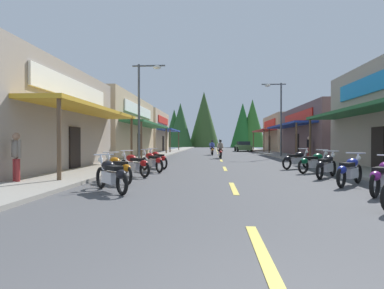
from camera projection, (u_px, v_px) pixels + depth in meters
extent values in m
cube|color=#4C4C4F|center=(219.00, 156.00, 29.89)|extent=(9.64, 86.23, 0.10)
cube|color=gray|center=(157.00, 155.00, 30.30)|extent=(2.49, 86.23, 0.12)
cube|color=gray|center=(283.00, 155.00, 29.48)|extent=(2.49, 86.23, 0.12)
cube|color=#E0C64C|center=(262.00, 253.00, 3.84)|extent=(0.16, 2.40, 0.01)
cube|color=#E0C64C|center=(234.00, 188.00, 9.17)|extent=(0.16, 2.40, 0.01)
cube|color=#E0C64C|center=(225.00, 169.00, 15.70)|extent=(0.16, 2.40, 0.01)
cube|color=#E0C64C|center=(221.00, 161.00, 22.32)|extent=(0.16, 2.40, 0.01)
cube|color=#E0C64C|center=(220.00, 157.00, 28.16)|extent=(0.16, 2.40, 0.01)
cube|color=#E0C64C|center=(218.00, 154.00, 35.04)|extent=(0.16, 2.40, 0.01)
cube|color=#E0C64C|center=(217.00, 152.00, 41.23)|extent=(0.16, 2.40, 0.01)
cube|color=#E0C64C|center=(217.00, 151.00, 46.37)|extent=(0.16, 2.40, 0.01)
cube|color=#E0C64C|center=(216.00, 150.00, 51.56)|extent=(0.16, 2.40, 0.01)
cube|color=#E0C64C|center=(216.00, 149.00, 58.46)|extent=(0.16, 2.40, 0.01)
cube|color=#E0C64C|center=(216.00, 148.00, 64.39)|extent=(0.16, 2.40, 0.01)
cube|color=gold|center=(92.00, 110.00, 14.77)|extent=(1.80, 9.53, 0.16)
cylinder|color=brown|center=(59.00, 141.00, 10.18)|extent=(0.14, 0.14, 2.82)
cylinder|color=brown|center=(132.00, 141.00, 19.29)|extent=(0.14, 0.14, 2.82)
cube|color=white|center=(75.00, 90.00, 14.82)|extent=(0.10, 7.41, 0.90)
cube|color=black|center=(75.00, 149.00, 14.85)|extent=(0.08, 1.10, 2.10)
cube|color=tan|center=(104.00, 127.00, 28.09)|extent=(6.49, 13.47, 5.38)
cube|color=#236033|center=(149.00, 125.00, 27.81)|extent=(1.80, 12.12, 0.16)
cylinder|color=brown|center=(141.00, 141.00, 21.93)|extent=(0.14, 0.14, 2.82)
cylinder|color=brown|center=(166.00, 141.00, 33.62)|extent=(0.14, 0.14, 2.82)
cube|color=white|center=(140.00, 111.00, 27.85)|extent=(0.10, 9.43, 0.90)
cube|color=black|center=(139.00, 145.00, 27.88)|extent=(0.08, 1.10, 2.10)
cube|color=tan|center=(137.00, 132.00, 41.58)|extent=(7.19, 10.78, 5.39)
cube|color=navy|center=(170.00, 130.00, 41.27)|extent=(1.80, 9.71, 0.16)
cylinder|color=brown|center=(170.00, 141.00, 36.60)|extent=(0.14, 0.14, 2.82)
cylinder|color=brown|center=(179.00, 141.00, 45.88)|extent=(0.14, 0.14, 2.82)
cube|color=red|center=(163.00, 121.00, 41.32)|extent=(0.10, 7.55, 0.90)
cube|color=black|center=(163.00, 144.00, 41.35)|extent=(0.08, 1.10, 2.10)
cube|color=#236033|center=(359.00, 110.00, 14.75)|extent=(1.80, 10.84, 0.16)
cylinder|color=brown|center=(310.00, 141.00, 20.02)|extent=(0.14, 0.14, 2.82)
cube|color=#197FCC|center=(378.00, 81.00, 14.67)|extent=(0.10, 8.43, 0.90)
cube|color=black|center=(378.00, 149.00, 14.71)|extent=(0.08, 1.10, 2.10)
cube|color=brown|center=(345.00, 131.00, 28.51)|extent=(8.74, 12.95, 4.67)
cube|color=navy|center=(288.00, 125.00, 28.86)|extent=(1.80, 11.66, 0.16)
cylinder|color=brown|center=(296.00, 141.00, 23.30)|extent=(0.14, 0.14, 2.82)
cylinder|color=brown|center=(269.00, 141.00, 34.54)|extent=(0.14, 0.14, 2.82)
cube|color=red|center=(297.00, 117.00, 28.79)|extent=(0.10, 9.07, 0.90)
cube|color=black|center=(297.00, 145.00, 28.82)|extent=(0.08, 1.10, 2.10)
cube|color=tan|center=(294.00, 133.00, 42.71)|extent=(6.66, 11.44, 5.00)
cube|color=#B72D28|center=(263.00, 131.00, 42.99)|extent=(1.80, 10.30, 0.16)
cylinder|color=brown|center=(264.00, 141.00, 38.11)|extent=(0.14, 0.14, 2.82)
cylinder|color=brown|center=(253.00, 141.00, 47.99)|extent=(0.14, 0.14, 2.82)
cube|color=red|center=(269.00, 123.00, 42.92)|extent=(0.10, 8.01, 0.90)
cube|color=black|center=(269.00, 144.00, 42.95)|extent=(0.08, 1.10, 2.10)
cylinder|color=#474C51|center=(139.00, 114.00, 19.17)|extent=(0.14, 0.14, 6.20)
cylinder|color=#474C51|center=(149.00, 66.00, 19.10)|extent=(2.05, 0.10, 0.10)
ellipsoid|color=silver|center=(157.00, 67.00, 19.06)|extent=(0.50, 0.30, 0.24)
cylinder|color=#474C51|center=(281.00, 120.00, 26.33)|extent=(0.14, 0.14, 6.41)
cylinder|color=#474C51|center=(274.00, 84.00, 26.34)|extent=(2.05, 0.10, 0.10)
ellipsoid|color=silver|center=(268.00, 85.00, 26.37)|extent=(0.50, 0.30, 0.24)
torus|color=black|center=(375.00, 185.00, 7.59)|extent=(0.51, 0.54, 0.64)
cube|color=silver|center=(384.00, 179.00, 8.10)|extent=(0.68, 0.70, 0.32)
cube|color=black|center=(381.00, 169.00, 7.93)|extent=(0.61, 0.63, 0.12)
ellipsoid|color=#721972|center=(376.00, 176.00, 7.62)|extent=(0.47, 0.49, 0.24)
torus|color=black|center=(358.00, 174.00, 10.28)|extent=(0.50, 0.55, 0.64)
torus|color=black|center=(341.00, 177.00, 9.22)|extent=(0.50, 0.55, 0.64)
cube|color=silver|center=(350.00, 173.00, 9.75)|extent=(0.67, 0.71, 0.32)
ellipsoid|color=navy|center=(352.00, 163.00, 9.89)|extent=(0.61, 0.63, 0.28)
cube|color=black|center=(347.00, 165.00, 9.57)|extent=(0.61, 0.63, 0.12)
ellipsoid|color=navy|center=(342.00, 170.00, 9.26)|extent=(0.47, 0.49, 0.24)
cylinder|color=silver|center=(357.00, 164.00, 10.18)|extent=(0.29, 0.32, 0.71)
cylinder|color=silver|center=(355.00, 153.00, 10.10)|extent=(0.48, 0.43, 0.04)
sphere|color=white|center=(358.00, 158.00, 10.29)|extent=(0.16, 0.16, 0.16)
torus|color=black|center=(333.00, 168.00, 12.37)|extent=(0.47, 0.57, 0.64)
torus|color=black|center=(320.00, 171.00, 11.25)|extent=(0.47, 0.57, 0.64)
cube|color=silver|center=(327.00, 167.00, 11.81)|extent=(0.65, 0.73, 0.32)
ellipsoid|color=black|center=(328.00, 159.00, 11.96)|extent=(0.60, 0.64, 0.28)
cube|color=black|center=(324.00, 160.00, 11.62)|extent=(0.59, 0.65, 0.12)
ellipsoid|color=black|center=(320.00, 165.00, 11.29)|extent=(0.46, 0.50, 0.24)
cylinder|color=silver|center=(332.00, 160.00, 12.27)|extent=(0.27, 0.33, 0.71)
cylinder|color=silver|center=(331.00, 151.00, 12.18)|extent=(0.50, 0.40, 0.04)
sphere|color=white|center=(333.00, 155.00, 12.39)|extent=(0.16, 0.16, 0.16)
torus|color=black|center=(325.00, 165.00, 14.01)|extent=(0.58, 0.44, 0.64)
torus|color=black|center=(303.00, 166.00, 13.25)|extent=(0.58, 0.44, 0.64)
cube|color=silver|center=(315.00, 164.00, 13.63)|extent=(0.74, 0.63, 0.32)
ellipsoid|color=#0C5933|center=(318.00, 157.00, 13.72)|extent=(0.64, 0.58, 0.28)
cube|color=black|center=(311.00, 158.00, 13.50)|extent=(0.65, 0.57, 0.12)
ellipsoid|color=#0C5933|center=(304.00, 161.00, 13.27)|extent=(0.50, 0.45, 0.24)
cylinder|color=silver|center=(324.00, 158.00, 13.94)|extent=(0.34, 0.26, 0.71)
cylinder|color=silver|center=(322.00, 150.00, 13.87)|extent=(0.37, 0.52, 0.04)
sphere|color=white|center=(326.00, 153.00, 14.02)|extent=(0.16, 0.16, 0.16)
torus|color=black|center=(306.00, 162.00, 16.04)|extent=(0.58, 0.46, 0.64)
torus|color=black|center=(287.00, 163.00, 15.24)|extent=(0.58, 0.46, 0.64)
cube|color=silver|center=(297.00, 161.00, 15.64)|extent=(0.73, 0.64, 0.32)
ellipsoid|color=black|center=(299.00, 155.00, 15.74)|extent=(0.64, 0.59, 0.28)
cube|color=black|center=(294.00, 156.00, 15.50)|extent=(0.65, 0.58, 0.12)
ellipsoid|color=black|center=(288.00, 159.00, 15.26)|extent=(0.50, 0.45, 0.24)
cylinder|color=silver|center=(305.00, 156.00, 15.97)|extent=(0.33, 0.27, 0.71)
cylinder|color=silver|center=(303.00, 149.00, 15.90)|extent=(0.39, 0.51, 0.04)
sphere|color=white|center=(307.00, 152.00, 16.05)|extent=(0.16, 0.16, 0.16)
torus|color=black|center=(101.00, 178.00, 9.16)|extent=(0.49, 0.55, 0.64)
torus|color=black|center=(122.00, 183.00, 7.96)|extent=(0.49, 0.55, 0.64)
cube|color=silver|center=(111.00, 177.00, 8.56)|extent=(0.67, 0.71, 0.32)
ellipsoid|color=black|center=(108.00, 165.00, 8.72)|extent=(0.61, 0.63, 0.28)
cube|color=black|center=(114.00, 168.00, 8.36)|extent=(0.60, 0.64, 0.12)
ellipsoid|color=black|center=(121.00, 174.00, 8.00)|extent=(0.47, 0.49, 0.24)
cylinder|color=silver|center=(103.00, 167.00, 9.05)|extent=(0.29, 0.32, 0.71)
cylinder|color=silver|center=(104.00, 155.00, 8.95)|extent=(0.48, 0.42, 0.04)
sphere|color=white|center=(101.00, 160.00, 9.18)|extent=(0.16, 0.16, 0.16)
torus|color=black|center=(108.00, 172.00, 11.00)|extent=(0.50, 0.54, 0.64)
torus|color=black|center=(127.00, 175.00, 9.81)|extent=(0.50, 0.54, 0.64)
cube|color=silver|center=(117.00, 171.00, 10.40)|extent=(0.67, 0.71, 0.32)
ellipsoid|color=#BF660C|center=(115.00, 161.00, 10.56)|extent=(0.61, 0.63, 0.28)
cube|color=black|center=(120.00, 163.00, 10.20)|extent=(0.61, 0.63, 0.12)
ellipsoid|color=#BF660C|center=(126.00, 168.00, 9.85)|extent=(0.47, 0.49, 0.24)
cylinder|color=silver|center=(110.00, 163.00, 10.89)|extent=(0.29, 0.32, 0.71)
cylinder|color=silver|center=(111.00, 152.00, 10.79)|extent=(0.47, 0.43, 0.04)
sphere|color=white|center=(108.00, 157.00, 11.02)|extent=(0.16, 0.16, 0.16)
torus|color=black|center=(124.00, 167.00, 12.94)|extent=(0.54, 0.50, 0.64)
torus|color=black|center=(145.00, 169.00, 11.86)|extent=(0.54, 0.50, 0.64)
cube|color=silver|center=(134.00, 166.00, 12.40)|extent=(0.71, 0.68, 0.32)
ellipsoid|color=#A51414|center=(131.00, 158.00, 12.54)|extent=(0.63, 0.61, 0.28)
cube|color=black|center=(137.00, 160.00, 12.22)|extent=(0.63, 0.61, 0.12)
ellipsoid|color=#A51414|center=(144.00, 163.00, 11.90)|extent=(0.49, 0.47, 0.24)
cylinder|color=silver|center=(126.00, 159.00, 12.85)|extent=(0.32, 0.29, 0.71)
cylinder|color=silver|center=(127.00, 151.00, 12.76)|extent=(0.43, 0.47, 0.04)
sphere|color=white|center=(124.00, 154.00, 12.96)|extent=(0.16, 0.16, 0.16)
torus|color=black|center=(144.00, 164.00, 14.91)|extent=(0.48, 0.56, 0.64)
torus|color=black|center=(159.00, 166.00, 13.67)|extent=(0.48, 0.56, 0.64)
cube|color=silver|center=(152.00, 163.00, 14.29)|extent=(0.66, 0.72, 0.32)
ellipsoid|color=#A51414|center=(150.00, 156.00, 14.45)|extent=(0.60, 0.64, 0.28)
cube|color=black|center=(154.00, 157.00, 14.08)|extent=(0.59, 0.64, 0.12)
ellipsoid|color=#A51414|center=(159.00, 160.00, 13.71)|extent=(0.46, 0.49, 0.24)
cylinder|color=silver|center=(146.00, 157.00, 14.80)|extent=(0.28, 0.33, 0.71)
cylinder|color=silver|center=(147.00, 149.00, 14.69)|extent=(0.49, 0.41, 0.04)
sphere|color=white|center=(144.00, 153.00, 14.93)|extent=(0.16, 0.16, 0.16)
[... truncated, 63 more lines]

